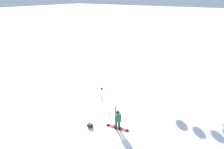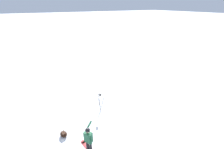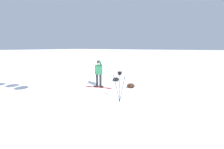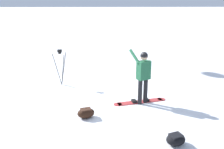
# 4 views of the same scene
# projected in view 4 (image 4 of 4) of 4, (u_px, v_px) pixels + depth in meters

# --- Properties ---
(ground_plane) EXTENTS (300.00, 300.00, 0.00)m
(ground_plane) POSITION_uv_depth(u_px,v_px,m) (118.00, 96.00, 8.58)
(ground_plane) COLOR white
(snowboarder) EXTENTS (0.61, 0.67, 1.75)m
(snowboarder) POSITION_uv_depth(u_px,v_px,m) (143.00, 72.00, 7.69)
(snowboarder) COLOR black
(snowboarder) RESTS_ON ground_plane
(snowboard) EXTENTS (0.60, 1.79, 0.10)m
(snowboard) POSITION_uv_depth(u_px,v_px,m) (140.00, 101.00, 8.07)
(snowboard) COLOR #B23333
(snowboard) RESTS_ON ground_plane
(gear_bag_large) EXTENTS (0.48, 0.58, 0.28)m
(gear_bag_large) POSITION_uv_depth(u_px,v_px,m) (86.00, 113.00, 6.96)
(gear_bag_large) COLOR black
(gear_bag_large) RESTS_ON ground_plane
(camera_tripod) EXTENTS (0.49, 0.53, 1.44)m
(camera_tripod) POSITION_uv_depth(u_px,v_px,m) (60.00, 60.00, 9.49)
(camera_tripod) COLOR #262628
(camera_tripod) RESTS_ON ground_plane
(gear_bag_small) EXTENTS (0.51, 0.57, 0.27)m
(gear_bag_small) POSITION_uv_depth(u_px,v_px,m) (176.00, 139.00, 5.64)
(gear_bag_small) COLOR black
(gear_bag_small) RESTS_ON ground_plane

